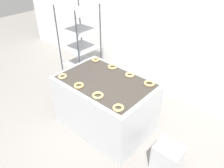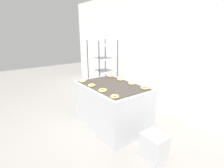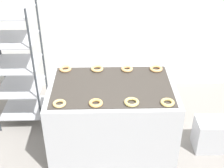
{
  "view_description": "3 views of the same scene",
  "coord_description": "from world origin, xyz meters",
  "px_view_note": "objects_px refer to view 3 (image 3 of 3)",
  "views": [
    {
      "loc": [
        1.81,
        -1.18,
        2.54
      ],
      "look_at": [
        0.0,
        0.87,
        0.72
      ],
      "focal_mm": 35.0,
      "sensor_mm": 36.0,
      "label": 1
    },
    {
      "loc": [
        2.54,
        -1.17,
        1.84
      ],
      "look_at": [
        0.0,
        0.72,
        0.87
      ],
      "focal_mm": 28.0,
      "sensor_mm": 36.0,
      "label": 2
    },
    {
      "loc": [
        -0.07,
        -2.13,
        2.66
      ],
      "look_at": [
        0.0,
        0.72,
        0.87
      ],
      "focal_mm": 50.0,
      "sensor_mm": 36.0,
      "label": 3
    }
  ],
  "objects_px": {
    "glaze_bin": "(209,134)",
    "donut_near_midleft": "(96,103)",
    "baking_rack_cart": "(17,64)",
    "donut_far_right": "(156,69)",
    "donut_near_midright": "(132,102)",
    "donut_near_left": "(59,104)",
    "donut_far_midright": "(127,69)",
    "fryer_machine": "(112,117)",
    "donut_near_right": "(167,102)",
    "donut_far_left": "(65,69)",
    "donut_far_midleft": "(97,69)"
  },
  "relations": [
    {
      "from": "donut_near_left",
      "to": "donut_far_midright",
      "type": "relative_size",
      "value": 0.96
    },
    {
      "from": "donut_near_midleft",
      "to": "donut_far_midright",
      "type": "distance_m",
      "value": 0.77
    },
    {
      "from": "donut_far_right",
      "to": "donut_near_midright",
      "type": "bearing_deg",
      "value": -116.91
    },
    {
      "from": "donut_near_midright",
      "to": "donut_far_left",
      "type": "xyz_separation_m",
      "value": [
        -0.73,
        0.69,
        0.0
      ]
    },
    {
      "from": "donut_near_left",
      "to": "donut_far_right",
      "type": "distance_m",
      "value": 1.25
    },
    {
      "from": "glaze_bin",
      "to": "donut_near_midright",
      "type": "bearing_deg",
      "value": -164.9
    },
    {
      "from": "fryer_machine",
      "to": "donut_near_midleft",
      "type": "relative_size",
      "value": 10.0
    },
    {
      "from": "donut_near_right",
      "to": "donut_near_midleft",
      "type": "bearing_deg",
      "value": 179.55
    },
    {
      "from": "fryer_machine",
      "to": "donut_far_midleft",
      "type": "height_order",
      "value": "donut_far_midleft"
    },
    {
      "from": "baking_rack_cart",
      "to": "donut_far_midleft",
      "type": "distance_m",
      "value": 1.02
    },
    {
      "from": "donut_near_right",
      "to": "donut_far_midleft",
      "type": "xyz_separation_m",
      "value": [
        -0.71,
        0.7,
        0.0
      ]
    },
    {
      "from": "donut_near_midright",
      "to": "donut_far_midright",
      "type": "xyz_separation_m",
      "value": [
        -0.0,
        0.67,
        0.0
      ]
    },
    {
      "from": "fryer_machine",
      "to": "donut_near_left",
      "type": "bearing_deg",
      "value": -146.85
    },
    {
      "from": "donut_far_left",
      "to": "donut_far_midright",
      "type": "distance_m",
      "value": 0.72
    },
    {
      "from": "fryer_machine",
      "to": "donut_far_midright",
      "type": "distance_m",
      "value": 0.59
    },
    {
      "from": "glaze_bin",
      "to": "donut_near_midright",
      "type": "height_order",
      "value": "donut_near_midright"
    },
    {
      "from": "donut_near_midright",
      "to": "donut_near_midleft",
      "type": "bearing_deg",
      "value": -178.68
    },
    {
      "from": "glaze_bin",
      "to": "baking_rack_cart",
      "type": "bearing_deg",
      "value": 164.51
    },
    {
      "from": "glaze_bin",
      "to": "donut_near_midleft",
      "type": "bearing_deg",
      "value": -168.51
    },
    {
      "from": "donut_far_midright",
      "to": "donut_near_midright",
      "type": "bearing_deg",
      "value": -89.76
    },
    {
      "from": "donut_far_left",
      "to": "donut_far_midright",
      "type": "xyz_separation_m",
      "value": [
        0.72,
        -0.02,
        0.0
      ]
    },
    {
      "from": "donut_far_midright",
      "to": "donut_near_midleft",
      "type": "bearing_deg",
      "value": -117.31
    },
    {
      "from": "glaze_bin",
      "to": "donut_far_midleft",
      "type": "bearing_deg",
      "value": 162.01
    },
    {
      "from": "donut_near_midright",
      "to": "donut_far_midright",
      "type": "height_order",
      "value": "donut_far_midright"
    },
    {
      "from": "baking_rack_cart",
      "to": "donut_far_midright",
      "type": "xyz_separation_m",
      "value": [
        1.35,
        -0.23,
        0.04
      ]
    },
    {
      "from": "donut_near_midright",
      "to": "donut_far_midleft",
      "type": "distance_m",
      "value": 0.77
    },
    {
      "from": "donut_near_midleft",
      "to": "donut_near_left",
      "type": "bearing_deg",
      "value": 179.95
    },
    {
      "from": "donut_far_midright",
      "to": "donut_far_left",
      "type": "bearing_deg",
      "value": 178.79
    },
    {
      "from": "baking_rack_cart",
      "to": "donut_near_midleft",
      "type": "xyz_separation_m",
      "value": [
        0.99,
        -0.91,
        0.04
      ]
    },
    {
      "from": "donut_near_right",
      "to": "donut_far_right",
      "type": "relative_size",
      "value": 0.93
    },
    {
      "from": "baking_rack_cart",
      "to": "donut_near_midleft",
      "type": "bearing_deg",
      "value": -42.4
    },
    {
      "from": "donut_near_left",
      "to": "donut_near_midright",
      "type": "bearing_deg",
      "value": 0.63
    },
    {
      "from": "donut_far_right",
      "to": "donut_near_left",
      "type": "bearing_deg",
      "value": -147.22
    },
    {
      "from": "donut_near_midright",
      "to": "donut_far_right",
      "type": "xyz_separation_m",
      "value": [
        0.34,
        0.67,
        0.0
      ]
    },
    {
      "from": "donut_near_midright",
      "to": "donut_far_right",
      "type": "relative_size",
      "value": 1.0
    },
    {
      "from": "donut_near_left",
      "to": "donut_far_midleft",
      "type": "height_order",
      "value": "donut_far_midleft"
    },
    {
      "from": "donut_near_right",
      "to": "donut_near_left",
      "type": "bearing_deg",
      "value": 179.69
    },
    {
      "from": "donut_near_midleft",
      "to": "donut_far_right",
      "type": "relative_size",
      "value": 0.92
    },
    {
      "from": "donut_far_left",
      "to": "donut_far_right",
      "type": "distance_m",
      "value": 1.07
    },
    {
      "from": "baking_rack_cart",
      "to": "donut_near_right",
      "type": "height_order",
      "value": "baking_rack_cart"
    },
    {
      "from": "glaze_bin",
      "to": "donut_near_midleft",
      "type": "distance_m",
      "value": 1.5
    },
    {
      "from": "donut_near_midleft",
      "to": "donut_near_midright",
      "type": "bearing_deg",
      "value": 1.32
    },
    {
      "from": "donut_near_midleft",
      "to": "donut_far_midleft",
      "type": "distance_m",
      "value": 0.7
    },
    {
      "from": "donut_far_midleft",
      "to": "baking_rack_cart",
      "type": "bearing_deg",
      "value": 167.92
    },
    {
      "from": "donut_near_left",
      "to": "donut_far_left",
      "type": "xyz_separation_m",
      "value": [
        -0.01,
        0.7,
        0.0
      ]
    },
    {
      "from": "donut_near_midright",
      "to": "donut_far_left",
      "type": "relative_size",
      "value": 1.06
    },
    {
      "from": "donut_near_midright",
      "to": "donut_far_midleft",
      "type": "height_order",
      "value": "donut_far_midleft"
    },
    {
      "from": "donut_near_left",
      "to": "donut_far_left",
      "type": "distance_m",
      "value": 0.7
    },
    {
      "from": "donut_near_right",
      "to": "donut_far_midright",
      "type": "height_order",
      "value": "donut_far_midright"
    },
    {
      "from": "glaze_bin",
      "to": "donut_far_midleft",
      "type": "relative_size",
      "value": 2.67
    }
  ]
}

